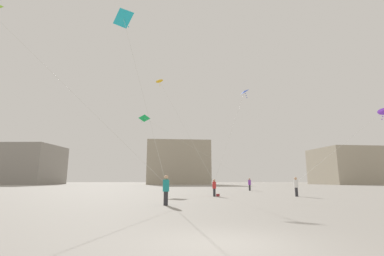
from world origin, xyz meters
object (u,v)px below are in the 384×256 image
person_in_purple (250,184)px  building_centre_hall (179,162)px  person_in_white (296,186)px  kite_emerald_delta (147,120)px  building_right_hall (344,166)px  kite_cyan_delta (124,21)px  building_left_hall (14,165)px  person_in_red (214,187)px  kite_cobalt_diamond (244,92)px  person_in_teal (166,189)px  kite_amber_diamond (160,82)px  kite_violet_diamond (383,112)px  handbag_beside_flyer (218,195)px

person_in_purple → building_centre_hall: size_ratio=0.09×
person_in_purple → person_in_white: bearing=-32.0°
kite_emerald_delta → building_right_hall: 73.97m
kite_cyan_delta → building_left_hall: 87.66m
kite_emerald_delta → person_in_red: bearing=-61.1°
person_in_red → kite_cyan_delta: size_ratio=0.12×
kite_cobalt_diamond → building_centre_hall: 60.25m
person_in_teal → kite_amber_diamond: 23.28m
person_in_white → building_left_hall: 92.82m
kite_amber_diamond → kite_violet_diamond: bearing=-37.0°
handbag_beside_flyer → building_left_hall: bearing=131.4°
building_centre_hall → kite_amber_diamond: bearing=-93.2°
kite_cobalt_diamond → handbag_beside_flyer: (-3.46, -2.02, -11.00)m
building_left_hall → handbag_beside_flyer: (57.61, -65.45, -6.20)m
person_in_purple → kite_emerald_delta: kite_emerald_delta is taller
kite_cobalt_diamond → building_right_hall: (46.93, 57.26, -5.30)m
kite_amber_diamond → building_left_hall: (-51.13, 55.70, -8.73)m
person_in_purple → person_in_teal: bearing=-63.0°
kite_cobalt_diamond → kite_amber_diamond: (-9.94, 7.74, 3.94)m
building_right_hall → handbag_beside_flyer: (-50.39, -59.28, -5.70)m
person_in_purple → handbag_beside_flyer: person_in_purple is taller
person_in_red → building_right_hall: size_ratio=0.09×
person_in_teal → building_left_hall: building_left_hall is taller
kite_emerald_delta → building_left_hall: building_left_hall is taller
kite_violet_diamond → building_left_hall: (-70.90, 70.60, -0.83)m
handbag_beside_flyer → person_in_teal: bearing=-117.7°
kite_cyan_delta → building_left_hall: size_ratio=0.48×
person_in_red → building_centre_hall: size_ratio=0.08×
kite_amber_diamond → building_left_hall: kite_amber_diamond is taller
person_in_purple → kite_amber_diamond: size_ratio=0.12×
person_in_red → kite_cyan_delta: 16.59m
kite_emerald_delta → kite_amber_diamond: 7.20m
person_in_teal → kite_violet_diamond: size_ratio=0.28×
person_in_red → kite_amber_diamond: bearing=-10.9°
person_in_red → handbag_beside_flyer: size_ratio=5.03×
kite_cobalt_diamond → handbag_beside_flyer: size_ratio=32.11×
kite_emerald_delta → building_centre_hall: size_ratio=0.80×
kite_cyan_delta → building_centre_hall: bearing=86.2°
person_in_white → person_in_purple: 13.50m
kite_violet_diamond → handbag_beside_flyer: kite_violet_diamond is taller
kite_cyan_delta → building_right_hall: 88.50m
person_in_purple → building_left_hall: size_ratio=0.06×
kite_violet_diamond → building_left_hall: building_left_hall is taller
kite_emerald_delta → kite_amber_diamond: kite_amber_diamond is taller
building_right_hall → person_in_teal: bearing=-128.9°
person_in_red → kite_cobalt_diamond: bearing=-103.7°
kite_cyan_delta → building_centre_hall: (4.59, 68.26, -6.99)m
building_left_hall → building_right_hall: bearing=-3.3°
building_right_hall → kite_cobalt_diamond: bearing=-129.3°
person_in_white → building_left_hall: (-65.04, 66.01, 5.33)m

